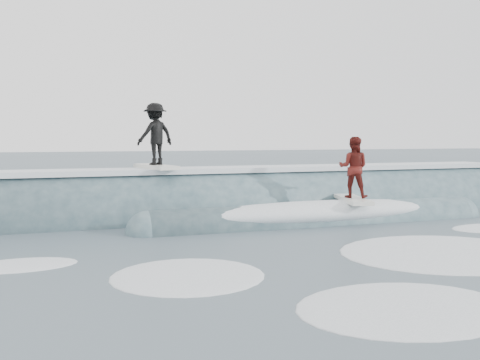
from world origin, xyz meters
name	(u,v)px	position (x,y,z in m)	size (l,w,h in m)	color
ground	(315,253)	(0.00, 0.00, 0.00)	(160.00, 160.00, 0.00)	#3C4E57
breaking_wave	(238,215)	(0.20, 5.17, 0.03)	(21.72, 4.11, 2.66)	#344D58
surfer_black	(155,137)	(-2.11, 5.41, 2.27)	(1.25, 2.07, 1.79)	silver
surfer_red	(353,171)	(2.78, 3.21, 1.35)	(1.06, 2.07, 1.72)	silver
whitewater	(392,268)	(0.73, -1.50, 0.00)	(12.95, 7.45, 0.10)	white
far_swells	(135,183)	(-0.93, 17.65, 0.00)	(43.33, 8.65, 0.80)	#344D58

